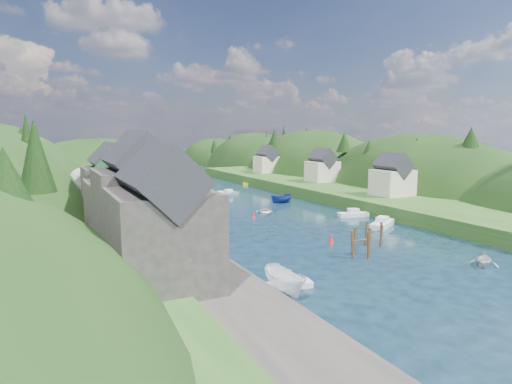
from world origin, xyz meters
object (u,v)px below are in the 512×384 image
piling_cluster_near (361,245)px  channel_buoy_far (254,215)px  channel_buoy_near (331,239)px  piling_cluster_far (374,236)px

piling_cluster_near → channel_buoy_far: bearing=91.9°
channel_buoy_near → channel_buoy_far: 20.13m
piling_cluster_far → channel_buoy_far: size_ratio=3.08×
channel_buoy_near → channel_buoy_far: same height
channel_buoy_near → channel_buoy_far: size_ratio=1.00×
piling_cluster_near → channel_buoy_near: piling_cluster_near is taller
piling_cluster_far → piling_cluster_near: bearing=-145.7°
piling_cluster_far → channel_buoy_near: 5.61m
piling_cluster_far → channel_buoy_near: bearing=147.9°
piling_cluster_near → channel_buoy_far: piling_cluster_near is taller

